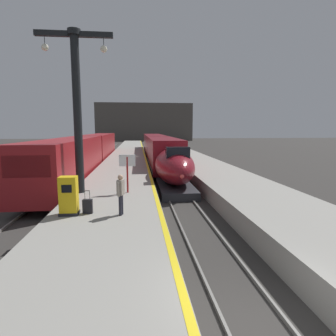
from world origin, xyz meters
The scene contains 15 objects.
platform_left centered at (-4.05, 24.75, 0.53)m, with size 4.80×110.00×1.05m, color gray.
platform_right centered at (4.05, 24.75, 0.53)m, with size 4.80×110.00×1.05m, color gray.
platform_left_safety_stripe centered at (-1.77, 24.75, 1.05)m, with size 0.20×107.80×0.01m, color yellow.
rail_main_left centered at (-0.75, 27.50, 0.06)m, with size 0.08×110.00×0.12m, color slate.
rail_main_right centered at (0.75, 27.50, 0.06)m, with size 0.08×110.00×0.12m, color slate.
rail_secondary_left centered at (-8.85, 27.50, 0.06)m, with size 0.08×110.00×0.12m, color slate.
rail_secondary_right centered at (-7.35, 27.50, 0.06)m, with size 0.08×110.00×0.12m, color slate.
highspeed_train_main centered at (0.00, 30.53, 1.92)m, with size 2.92×38.91×3.60m.
regional_train_adjacent centered at (-8.10, 27.08, 2.13)m, with size 2.85×36.60×3.80m.
station_column_mid centered at (-5.90, 10.60, 6.30)m, with size 4.00×0.68×8.67m.
passenger_near_edge centered at (-3.41, 6.08, 2.04)m, with size 0.32×0.55×1.69m.
rolling_suitcase centered at (-4.82, 6.45, 1.35)m, with size 0.40×0.22×0.98m.
ticket_machine_yellow centered at (-5.55, 6.36, 1.79)m, with size 0.76×0.62×1.60m.
departure_info_board centered at (-3.28, 10.27, 2.56)m, with size 0.90×0.10×2.12m.
terminus_back_wall centered at (0.00, 102.00, 7.00)m, with size 36.00×2.00×14.00m, color #4C4742.
Camera 1 is at (-2.70, -5.48, 4.59)m, focal length 30.49 mm.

